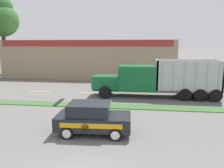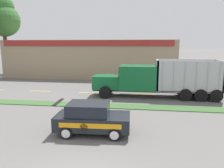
# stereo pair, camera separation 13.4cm
# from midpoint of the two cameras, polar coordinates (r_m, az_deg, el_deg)

# --- Properties ---
(grass_verge) EXTENTS (120.00, 1.35, 0.06)m
(grass_verge) POSITION_cam_midpoint_polar(r_m,az_deg,el_deg) (17.48, 0.47, -5.77)
(grass_verge) COLOR #3D6633
(grass_verge) RESTS_ON ground_plane
(centre_line_3) EXTENTS (2.40, 0.14, 0.01)m
(centre_line_3) POSITION_cam_midpoint_polar(r_m,az_deg,el_deg) (24.31, -18.05, -1.77)
(centre_line_3) COLOR yellow
(centre_line_3) RESTS_ON ground_plane
(centre_line_4) EXTENTS (2.40, 0.14, 0.01)m
(centre_line_4) POSITION_cam_midpoint_polar(r_m,az_deg,el_deg) (22.49, -5.57, -2.26)
(centre_line_4) COLOR yellow
(centre_line_4) RESTS_ON ground_plane
(centre_line_5) EXTENTS (2.40, 0.14, 0.01)m
(centre_line_5) POSITION_cam_midpoint_polar(r_m,az_deg,el_deg) (21.88, 8.33, -2.67)
(centre_line_5) COLOR yellow
(centre_line_5) RESTS_ON ground_plane
(centre_line_6) EXTENTS (2.40, 0.14, 0.01)m
(centre_line_6) POSITION_cam_midpoint_polar(r_m,az_deg,el_deg) (22.58, 22.18, -2.93)
(centre_line_6) COLOR yellow
(centre_line_6) RESTS_ON ground_plane
(dump_truck_lead) EXTENTS (11.57, 2.70, 3.50)m
(dump_truck_lead) POSITION_cam_midpoint_polar(r_m,az_deg,el_deg) (20.67, 9.40, 1.00)
(dump_truck_lead) COLOR black
(dump_truck_lead) RESTS_ON ground_plane
(rally_car) EXTENTS (4.14, 2.18, 1.75)m
(rally_car) POSITION_cam_midpoint_polar(r_m,az_deg,el_deg) (12.20, -5.01, -8.79)
(rally_car) COLOR black
(rally_car) RESTS_ON ground_plane
(store_building_backdrop) EXTENTS (24.80, 12.10, 5.50)m
(store_building_backdrop) POSITION_cam_midpoint_polar(r_m,az_deg,el_deg) (35.99, -4.48, 6.86)
(store_building_backdrop) COLOR #9E896B
(store_building_backdrop) RESTS_ON ground_plane
(tree_behind_centre) EXTENTS (5.26, 5.26, 12.71)m
(tree_behind_centre) POSITION_cam_midpoint_polar(r_m,az_deg,el_deg) (41.31, -26.45, 15.28)
(tree_behind_centre) COLOR brown
(tree_behind_centre) RESTS_ON ground_plane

